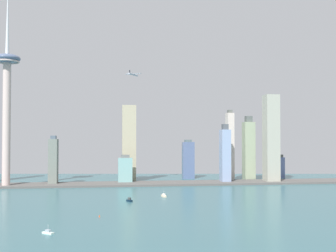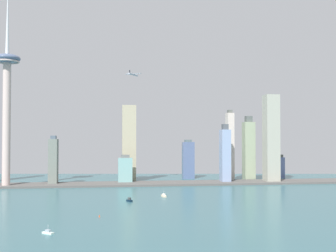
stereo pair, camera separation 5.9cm
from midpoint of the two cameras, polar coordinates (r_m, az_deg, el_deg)
name	(u,v)px [view 2 (the right image)]	position (r m, az deg, el deg)	size (l,w,h in m)	color
waterfront_pier	(143,184)	(779.29, -3.34, -7.61)	(787.66, 68.35, 3.41)	#575452
observation_tower	(7,87)	(787.73, -20.52, 4.85)	(43.98, 43.98, 353.95)	beige
skyscraper_0	(281,167)	(931.15, 14.70, -5.28)	(12.16, 13.76, 48.72)	#6875AA
skyscraper_1	(129,163)	(875.86, -5.22, -4.93)	(15.95, 19.89, 81.14)	#A6A287
skyscraper_2	(53,161)	(794.77, -14.92, -4.54)	(15.16, 25.73, 87.71)	slate
skyscraper_4	(188,160)	(890.64, 2.68, -4.49)	(23.66, 17.62, 79.75)	slate
skyscraper_5	(230,146)	(859.26, 8.19, -2.64)	(12.80, 20.43, 138.80)	beige
skyscraper_6	(125,170)	(795.01, -5.68, -5.83)	(25.67, 16.88, 52.77)	#7DB0AE
skyscraper_7	(271,139)	(828.68, 13.48, -1.64)	(25.09, 27.04, 164.17)	#A4A495
skyscraper_8	(225,155)	(807.28, 7.56, -3.85)	(16.78, 23.11, 109.20)	#8BA0C5
skyscraper_9	(249,150)	(864.41, 10.62, -3.14)	(20.66, 22.14, 126.65)	#95A383
skyscraper_10	(129,143)	(827.76, -5.17, -2.30)	(26.25, 17.47, 146.14)	tan
boat_0	(48,232)	(402.73, -15.57, -13.37)	(11.22, 9.92, 7.95)	white
boat_1	(129,200)	(577.21, -5.12, -9.73)	(8.22, 9.87, 5.38)	#0C2030
boat_3	(164,196)	(620.28, -0.58, -9.19)	(6.24, 13.75, 8.39)	beige
channel_buoy_0	(99,216)	(472.02, -9.05, -11.64)	(1.57, 1.57, 2.63)	#E54C19
airplane	(133,74)	(814.87, -4.60, 6.80)	(29.85, 31.04, 7.97)	#B1B3C3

